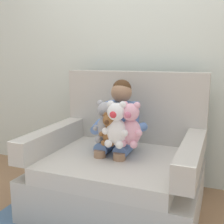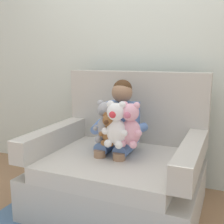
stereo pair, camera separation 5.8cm
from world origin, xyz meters
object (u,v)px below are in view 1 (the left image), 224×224
(plush_white, at_px, (116,125))
(plush_brown, at_px, (109,130))
(plush_grey, at_px, (106,123))
(plush_pink, at_px, (131,125))
(armchair, at_px, (120,168))
(seated_child, at_px, (118,126))

(plush_white, xyz_separation_m, plush_brown, (-0.06, 0.01, -0.04))
(plush_grey, bearing_deg, plush_pink, 7.92)
(armchair, distance_m, plush_pink, 0.43)
(plush_grey, bearing_deg, plush_brown, -33.45)
(plush_white, relative_size, plush_grey, 1.04)
(plush_white, bearing_deg, plush_grey, 164.33)
(armchair, relative_size, plush_grey, 3.90)
(plush_white, distance_m, plush_brown, 0.07)
(plush_grey, bearing_deg, seated_child, 81.57)
(plush_grey, distance_m, plush_brown, 0.09)
(plush_pink, relative_size, plush_grey, 1.02)
(plush_white, bearing_deg, plush_pink, 41.16)
(plush_white, xyz_separation_m, plush_pink, (0.09, 0.05, -0.00))
(plush_white, xyz_separation_m, plush_grey, (-0.11, 0.07, -0.01))
(seated_child, bearing_deg, plush_pink, -37.69)
(plush_pink, bearing_deg, seated_child, 128.95)
(armchair, xyz_separation_m, plush_grey, (-0.08, -0.10, 0.39))
(armchair, height_order, seated_child, armchair)
(seated_child, height_order, plush_grey, seated_child)
(armchair, height_order, plush_white, armchair)
(plush_grey, height_order, plush_brown, plush_grey)
(plush_white, height_order, plush_brown, plush_white)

